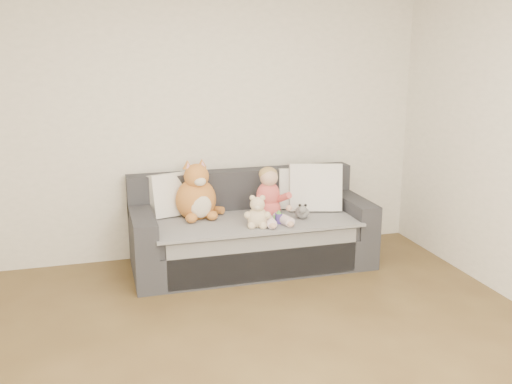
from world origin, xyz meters
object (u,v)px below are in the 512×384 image
sofa (250,233)px  plush_cat (197,196)px  toddler (270,197)px  sippy_cup (279,217)px  teddy_bear (257,214)px

sofa → plush_cat: size_ratio=3.84×
toddler → sippy_cup: 0.21m
sippy_cup → teddy_bear: bearing=-165.5°
teddy_bear → sippy_cup: bearing=30.8°
sofa → sippy_cup: size_ratio=18.34×
teddy_bear → sippy_cup: (0.21, 0.05, -0.05)m
sofa → plush_cat: 0.62m
toddler → sippy_cup: (0.04, -0.16, -0.14)m
toddler → teddy_bear: size_ratio=1.67×
plush_cat → teddy_bear: (0.46, -0.43, -0.09)m
plush_cat → teddy_bear: size_ratio=1.95×
sofa → toddler: (0.15, -0.13, 0.37)m
plush_cat → sofa: bearing=-18.5°
sippy_cup → plush_cat: bearing=151.0°
plush_cat → toddler: bearing=-27.9°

